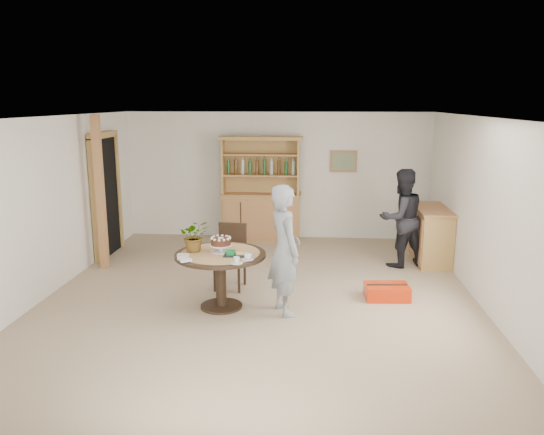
{
  "coord_description": "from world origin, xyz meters",
  "views": [
    {
      "loc": [
        0.72,
        -6.95,
        2.71
      ],
      "look_at": [
        0.13,
        0.53,
        1.05
      ],
      "focal_mm": 35.0,
      "sensor_mm": 36.0,
      "label": 1
    }
  ],
  "objects_px": {
    "sideboard": "(431,235)",
    "teen_boy": "(285,250)",
    "hutch": "(261,206)",
    "dining_chair": "(231,252)",
    "red_suitcase": "(387,292)",
    "adult_person": "(401,218)",
    "dining_table": "(221,264)"
  },
  "relations": [
    {
      "from": "sideboard",
      "to": "teen_boy",
      "type": "relative_size",
      "value": 0.74
    },
    {
      "from": "dining_chair",
      "to": "teen_boy",
      "type": "height_order",
      "value": "teen_boy"
    },
    {
      "from": "dining_table",
      "to": "red_suitcase",
      "type": "distance_m",
      "value": 2.36
    },
    {
      "from": "teen_boy",
      "to": "red_suitcase",
      "type": "distance_m",
      "value": 1.69
    },
    {
      "from": "red_suitcase",
      "to": "sideboard",
      "type": "bearing_deg",
      "value": 58.48
    },
    {
      "from": "dining_table",
      "to": "sideboard",
      "type": "bearing_deg",
      "value": 36.04
    },
    {
      "from": "sideboard",
      "to": "red_suitcase",
      "type": "relative_size",
      "value": 2.01
    },
    {
      "from": "dining_table",
      "to": "red_suitcase",
      "type": "bearing_deg",
      "value": 12.36
    },
    {
      "from": "hutch",
      "to": "dining_chair",
      "type": "xyz_separation_m",
      "value": [
        -0.17,
        -2.76,
        -0.15
      ]
    },
    {
      "from": "sideboard",
      "to": "adult_person",
      "type": "height_order",
      "value": "adult_person"
    },
    {
      "from": "teen_boy",
      "to": "sideboard",
      "type": "bearing_deg",
      "value": -68.38
    },
    {
      "from": "adult_person",
      "to": "dining_chair",
      "type": "bearing_deg",
      "value": -0.89
    },
    {
      "from": "dining_chair",
      "to": "adult_person",
      "type": "height_order",
      "value": "adult_person"
    },
    {
      "from": "dining_chair",
      "to": "teen_boy",
      "type": "xyz_separation_m",
      "value": [
        0.84,
        -0.93,
        0.31
      ]
    },
    {
      "from": "red_suitcase",
      "to": "teen_boy",
      "type": "bearing_deg",
      "value": -160.92
    },
    {
      "from": "adult_person",
      "to": "hutch",
      "type": "bearing_deg",
      "value": -57.39
    },
    {
      "from": "teen_boy",
      "to": "red_suitcase",
      "type": "xyz_separation_m",
      "value": [
        1.4,
        0.59,
        -0.75
      ]
    },
    {
      "from": "dining_table",
      "to": "adult_person",
      "type": "height_order",
      "value": "adult_person"
    },
    {
      "from": "hutch",
      "to": "red_suitcase",
      "type": "height_order",
      "value": "hutch"
    },
    {
      "from": "hutch",
      "to": "dining_chair",
      "type": "distance_m",
      "value": 2.77
    },
    {
      "from": "dining_chair",
      "to": "red_suitcase",
      "type": "relative_size",
      "value": 1.51
    },
    {
      "from": "hutch",
      "to": "dining_chair",
      "type": "bearing_deg",
      "value": -93.59
    },
    {
      "from": "adult_person",
      "to": "dining_table",
      "type": "bearing_deg",
      "value": 11.94
    },
    {
      "from": "dining_table",
      "to": "hutch",
      "type": "bearing_deg",
      "value": 87.11
    },
    {
      "from": "dining_chair",
      "to": "teen_boy",
      "type": "distance_m",
      "value": 1.29
    },
    {
      "from": "dining_chair",
      "to": "adult_person",
      "type": "xyz_separation_m",
      "value": [
        2.65,
        1.24,
        0.28
      ]
    },
    {
      "from": "sideboard",
      "to": "teen_boy",
      "type": "distance_m",
      "value": 3.43
    },
    {
      "from": "dining_chair",
      "to": "red_suitcase",
      "type": "bearing_deg",
      "value": -2.58
    },
    {
      "from": "hutch",
      "to": "dining_table",
      "type": "distance_m",
      "value": 3.59
    },
    {
      "from": "sideboard",
      "to": "dining_table",
      "type": "bearing_deg",
      "value": -143.96
    },
    {
      "from": "sideboard",
      "to": "dining_chair",
      "type": "height_order",
      "value": "dining_chair"
    },
    {
      "from": "teen_boy",
      "to": "hutch",
      "type": "bearing_deg",
      "value": -13.96
    }
  ]
}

